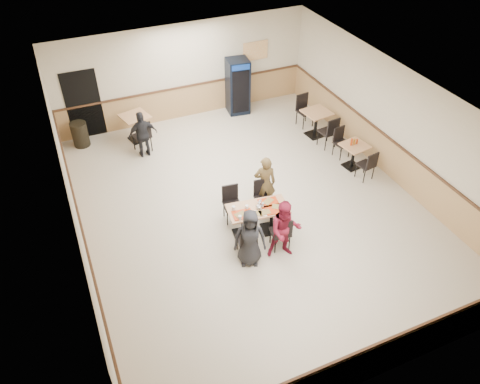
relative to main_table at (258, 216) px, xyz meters
name	(u,v)px	position (x,y,z in m)	size (l,w,h in m)	color
ground	(251,207)	(0.24, 0.88, -0.49)	(10.00, 10.00, 0.00)	beige
room_shell	(270,124)	(2.01, 3.43, 0.09)	(10.00, 10.00, 10.00)	silver
main_table	(258,216)	(0.00, 0.00, 0.00)	(1.45, 0.86, 0.73)	black
main_chairs	(255,217)	(-0.05, 0.01, -0.02)	(1.41, 1.75, 0.93)	black
diner_woman_left	(250,238)	(-0.55, -0.77, 0.22)	(0.69, 0.45, 1.41)	black
diner_woman_right	(285,230)	(0.23, -0.87, 0.24)	(0.71, 0.55, 1.46)	maroon
diner_man_opposite	(265,183)	(0.55, 0.77, 0.25)	(0.54, 0.35, 1.47)	brown
lone_diner	(143,134)	(-1.58, 4.17, 0.21)	(0.81, 0.34, 1.39)	black
tabletop_clutter	(259,209)	(0.00, -0.05, 0.27)	(1.22, 0.65, 0.12)	#B42F0C
side_table_near	(354,152)	(3.53, 1.33, -0.02)	(0.75, 0.75, 0.71)	black
side_table_near_chair_south	(366,164)	(3.53, 0.77, -0.04)	(0.41, 0.41, 0.89)	black
side_table_near_chair_north	(342,143)	(3.53, 1.90, -0.04)	(0.41, 0.41, 0.89)	black
side_table_far	(316,120)	(3.43, 3.17, 0.05)	(0.84, 0.84, 0.81)	black
side_table_far_chair_south	(328,131)	(3.43, 2.52, 0.02)	(0.47, 0.47, 1.02)	black
side_table_far_chair_north	(305,111)	(3.43, 3.81, 0.02)	(0.47, 0.47, 1.02)	black
condiment_caddy	(354,142)	(3.50, 1.38, 0.31)	(0.23, 0.06, 0.20)	#AE350C
back_table	(136,124)	(-1.58, 5.08, 0.05)	(0.92, 0.92, 0.81)	black
back_table_chair_lone	(141,135)	(-1.58, 4.44, 0.02)	(0.47, 0.47, 1.02)	black
pepsi_cooler	(238,86)	(1.86, 5.48, 0.40)	(0.75, 0.75, 1.78)	black
trash_bin	(80,134)	(-3.18, 5.43, -0.12)	(0.47, 0.47, 0.74)	black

